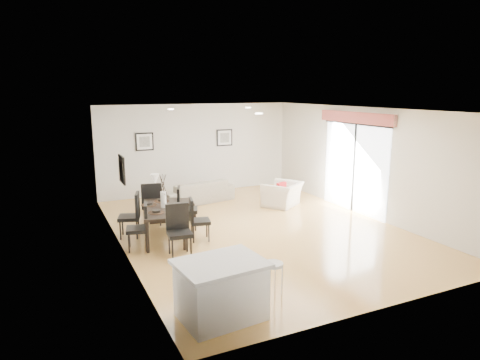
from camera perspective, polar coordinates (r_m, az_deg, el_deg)
name	(u,v)px	position (r m, az deg, el deg)	size (l,w,h in m)	color
ground	(257,229)	(9.83, 2.27, -6.52)	(8.00, 8.00, 0.00)	tan
wall_back	(197,149)	(13.13, -5.75, 4.17)	(6.00, 0.04, 2.70)	beige
wall_front	(390,219)	(6.32, 19.34, -4.97)	(6.00, 0.04, 2.70)	beige
wall_left	(119,183)	(8.56, -15.80, -0.40)	(0.04, 8.00, 2.70)	beige
wall_right	(363,161)	(11.18, 16.13, 2.40)	(0.04, 8.00, 2.70)	beige
ceiling	(258,109)	(9.34, 2.40, 9.40)	(6.00, 8.00, 0.02)	white
sofa	(196,191)	(12.09, -5.86, -1.52)	(2.12, 0.83, 0.62)	#9F9581
armchair	(282,194)	(11.70, 5.68, -1.91)	(1.00, 0.87, 0.65)	beige
courtyard_plant_a	(444,191)	(13.12, 25.57, -1.34)	(0.65, 0.56, 0.72)	#345826
courtyard_plant_b	(396,183)	(13.99, 20.13, -0.37)	(0.34, 0.34, 0.61)	#345826
dining_table	(164,211)	(9.18, -10.11, -4.04)	(1.16, 1.78, 0.68)	black
dining_chair_wnear	(141,224)	(8.68, -13.05, -5.75)	(0.50, 0.50, 0.93)	black
dining_chair_wfar	(133,213)	(9.44, -14.10, -4.23)	(0.55, 0.55, 0.97)	black
dining_chair_enear	(196,217)	(9.01, -5.85, -4.94)	(0.49, 0.49, 0.91)	black
dining_chair_efar	(184,206)	(9.76, -7.50, -3.42)	(0.56, 0.56, 0.98)	black
dining_chair_head	(179,227)	(8.27, -8.19, -6.22)	(0.49, 0.49, 0.99)	black
dining_chair_foot	(152,202)	(10.13, -11.70, -2.83)	(0.54, 0.54, 1.02)	black
vase	(163,195)	(9.09, -10.19, -1.95)	(0.87, 1.37, 0.72)	white
coffee_table	(171,210)	(10.64, -9.20, -4.01)	(1.07, 0.64, 0.43)	black
side_table	(156,201)	(11.33, -11.13, -2.76)	(0.42, 0.42, 0.56)	black
table_lamp	(155,180)	(11.20, -11.25, 0.01)	(0.23, 0.23, 0.43)	white
cushion	(281,188)	(11.53, 5.54, -1.08)	(0.31, 0.10, 0.31)	#AE1618
kitchen_island	(221,289)	(6.08, -2.55, -14.38)	(1.26, 1.01, 0.82)	white
bar_stool	(273,269)	(6.35, 4.40, -11.74)	(0.30, 0.30, 0.66)	silver
framed_print_back_left	(144,142)	(12.62, -12.62, 5.01)	(0.52, 0.04, 0.52)	black
framed_print_back_right	(224,138)	(13.38, -2.08, 5.67)	(0.52, 0.04, 0.52)	black
framed_print_left_wall	(122,169)	(8.31, -15.48, 1.37)	(0.04, 0.52, 0.52)	black
sliding_door	(355,148)	(11.33, 15.06, 4.19)	(0.12, 2.70, 2.57)	white
courtyard	(425,164)	(14.07, 23.47, 2.00)	(6.00, 6.00, 2.00)	gray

